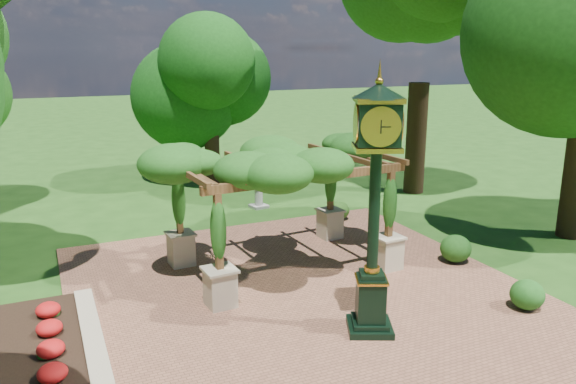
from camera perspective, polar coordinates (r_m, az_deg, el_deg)
name	(u,v)px	position (r m, az deg, el deg)	size (l,w,h in m)	color
ground	(339,326)	(11.63, 5.17, -13.42)	(120.00, 120.00, 0.00)	#1E4714
brick_plaza	(316,305)	(12.41, 2.88, -11.40)	(10.00, 12.00, 0.04)	brown
border_wall	(95,355)	(10.80, -18.97, -15.36)	(0.35, 5.00, 0.40)	#C6B793
flower_bed	(40,367)	(10.80, -23.89, -15.96)	(1.50, 5.00, 0.36)	red
pedestal_clock	(375,188)	(10.45, 8.84, 0.41)	(1.28, 1.28, 4.89)	black
pergola	(283,164)	(13.62, -0.48, 2.87)	(5.43, 3.64, 3.27)	#C1B28F
sundial	(259,195)	(19.57, -3.00, -0.35)	(0.63, 0.63, 1.00)	gray
shrub_front	(527,295)	(13.09, 23.14, -9.56)	(0.71, 0.71, 0.64)	#1C5317
shrub_mid	(456,249)	(15.19, 16.66, -5.52)	(0.79, 0.79, 0.71)	#1D4E16
shrub_back	(339,210)	(18.19, 5.21, -1.86)	(0.67, 0.67, 0.60)	#295618
tree_north	(210,82)	(22.70, -7.94, 10.99)	(4.15, 4.15, 5.99)	#372216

